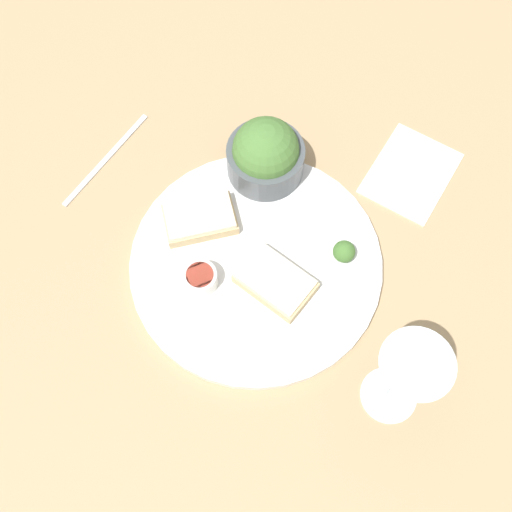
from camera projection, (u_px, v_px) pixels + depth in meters
name	position (u px, v px, depth m)	size (l,w,h in m)	color
ground_plane	(256.00, 266.00, 0.90)	(4.00, 4.00, 0.00)	tan
dinner_plate	(256.00, 264.00, 0.89)	(0.35, 0.35, 0.01)	white
salad_bowl	(266.00, 154.00, 0.91)	(0.11, 0.11, 0.10)	#4C5156
sauce_ramekin	(200.00, 278.00, 0.86)	(0.05, 0.05, 0.03)	white
cheese_toast_near	(275.00, 282.00, 0.86)	(0.12, 0.11, 0.03)	#D1B27F
cheese_toast_far	(200.00, 218.00, 0.90)	(0.11, 0.08, 0.03)	#D1B27F
wine_glass	(408.00, 374.00, 0.72)	(0.08, 0.08, 0.17)	silver
garnish	(344.00, 251.00, 0.88)	(0.03, 0.03, 0.03)	#477533
napkin	(411.00, 173.00, 0.96)	(0.17, 0.18, 0.01)	white
fork	(106.00, 159.00, 0.97)	(0.12, 0.16, 0.01)	silver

